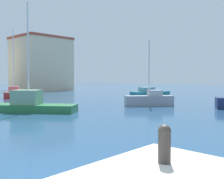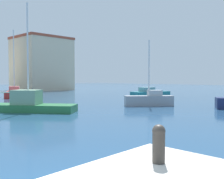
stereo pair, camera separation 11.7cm
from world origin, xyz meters
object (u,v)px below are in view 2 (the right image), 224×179
object	(u,v)px
mooring_bollard	(159,142)
sailboat_red_far_right	(14,93)
sailboat_grey_distant_east	(149,100)
motorboat_teal_near_pier	(150,94)
sailboat_green_outer_mooring	(28,104)

from	to	relation	value
mooring_bollard	sailboat_red_far_right	xyz separation A→B (m)	(12.66, 31.19, -0.94)
sailboat_red_far_right	mooring_bollard	bearing A→B (deg)	-112.10
sailboat_grey_distant_east	motorboat_teal_near_pier	bearing A→B (deg)	34.86
mooring_bollard	motorboat_teal_near_pier	distance (m)	29.99
mooring_bollard	motorboat_teal_near_pier	xyz separation A→B (m)	(24.41, 17.40, -0.96)
mooring_bollard	sailboat_red_far_right	size ratio (longest dim) A/B	0.07
sailboat_green_outer_mooring	sailboat_grey_distant_east	distance (m)	10.70
sailboat_red_far_right	sailboat_green_outer_mooring	size ratio (longest dim) A/B	1.09
motorboat_teal_near_pier	sailboat_green_outer_mooring	bearing A→B (deg)	-175.16
sailboat_red_far_right	sailboat_green_outer_mooring	xyz separation A→B (m)	(-6.41, -15.33, 0.03)
sailboat_grey_distant_east	sailboat_red_far_right	bearing A→B (deg)	99.82
sailboat_green_outer_mooring	sailboat_grey_distant_east	bearing A→B (deg)	-23.59
mooring_bollard	motorboat_teal_near_pier	bearing A→B (deg)	35.48
sailboat_green_outer_mooring	sailboat_grey_distant_east	size ratio (longest dim) A/B	1.37
mooring_bollard	sailboat_green_outer_mooring	bearing A→B (deg)	68.48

